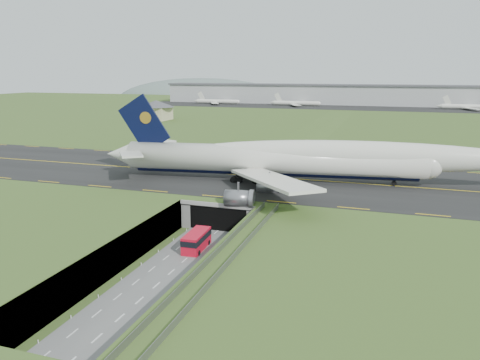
% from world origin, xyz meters
% --- Properties ---
extents(ground, '(900.00, 900.00, 0.00)m').
position_xyz_m(ground, '(0.00, 0.00, 0.00)').
color(ground, '#3B5020').
rests_on(ground, ground).
extents(airfield_deck, '(800.00, 800.00, 6.00)m').
position_xyz_m(airfield_deck, '(0.00, 0.00, 3.00)').
color(airfield_deck, gray).
rests_on(airfield_deck, ground).
extents(trench_road, '(12.00, 75.00, 0.20)m').
position_xyz_m(trench_road, '(0.00, -7.50, 0.10)').
color(trench_road, slate).
rests_on(trench_road, ground).
extents(taxiway, '(800.00, 44.00, 0.18)m').
position_xyz_m(taxiway, '(0.00, 33.00, 6.09)').
color(taxiway, black).
rests_on(taxiway, airfield_deck).
extents(tunnel_portal, '(17.00, 22.30, 6.00)m').
position_xyz_m(tunnel_portal, '(0.00, 16.71, 3.33)').
color(tunnel_portal, gray).
rests_on(tunnel_portal, ground).
extents(guideway, '(3.00, 53.00, 7.05)m').
position_xyz_m(guideway, '(11.00, -19.11, 5.32)').
color(guideway, '#A8A8A3').
rests_on(guideway, ground).
extents(jumbo_jet, '(98.93, 62.43, 20.83)m').
position_xyz_m(jumbo_jet, '(12.55, 30.32, 11.61)').
color(jumbo_jet, silver).
rests_on(jumbo_jet, ground).
extents(shuttle_tram, '(3.33, 8.02, 3.22)m').
position_xyz_m(shuttle_tram, '(-0.14, -2.47, 1.76)').
color(shuttle_tram, red).
rests_on(shuttle_tram, ground).
extents(service_building, '(19.61, 19.61, 10.52)m').
position_xyz_m(service_building, '(-88.16, 148.34, 12.23)').
color(service_building, '#C6BF8F').
rests_on(service_building, ground).
extents(cargo_terminal, '(320.00, 67.00, 15.60)m').
position_xyz_m(cargo_terminal, '(-0.19, 299.41, 13.96)').
color(cargo_terminal, '#B2B2B2').
rests_on(cargo_terminal, ground).
extents(distant_hills, '(700.00, 91.00, 60.00)m').
position_xyz_m(distant_hills, '(64.38, 430.00, -4.00)').
color(distant_hills, slate).
rests_on(distant_hills, ground).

